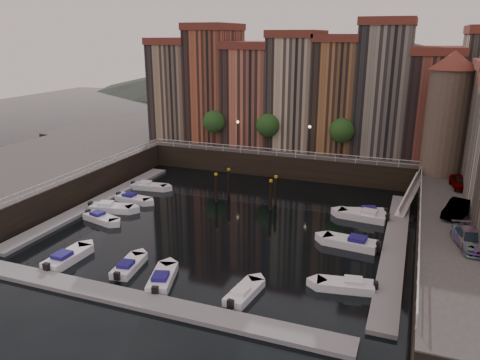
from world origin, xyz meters
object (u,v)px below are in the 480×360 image
at_px(boat_left_3, 133,199).
at_px(gangway, 411,192).
at_px(corner_tower, 448,112).
at_px(mooring_pilings, 247,190).
at_px(car_a, 460,183).
at_px(boat_left_1, 101,218).
at_px(boat_left_2, 111,208).
at_px(car_c, 470,240).
at_px(car_b, 458,209).

bearing_deg(boat_left_3, gangway, 22.96).
bearing_deg(corner_tower, mooring_pilings, -155.43).
height_order(gangway, mooring_pilings, gangway).
bearing_deg(mooring_pilings, car_a, 11.03).
xyz_separation_m(corner_tower, boat_left_1, (-32.53, -19.67, -9.86)).
height_order(corner_tower, boat_left_2, corner_tower).
distance_m(boat_left_2, boat_left_3, 3.51).
relative_size(corner_tower, boat_left_1, 3.11).
distance_m(boat_left_1, boat_left_2, 2.87).
bearing_deg(boat_left_2, boat_left_3, 68.67).
bearing_deg(gangway, car_c, -74.21).
xyz_separation_m(boat_left_2, car_c, (34.85, -3.35, 3.29)).
distance_m(boat_left_3, car_a, 35.68).
bearing_deg(boat_left_1, mooring_pilings, 54.75).
distance_m(corner_tower, boat_left_1, 39.27).
xyz_separation_m(car_a, car_c, (-0.20, -15.29, 0.02)).
xyz_separation_m(corner_tower, gangway, (-2.90, -4.50, -8.28)).
xyz_separation_m(boat_left_2, car_a, (35.04, 11.94, 3.28)).
relative_size(mooring_pilings, car_b, 1.60).
bearing_deg(car_c, gangway, 92.41).
xyz_separation_m(boat_left_3, car_c, (34.31, -6.82, 3.33)).
bearing_deg(car_a, boat_left_1, -165.85).
relative_size(mooring_pilings, car_a, 1.81).
distance_m(gangway, car_b, 10.18).
bearing_deg(corner_tower, car_b, -85.60).
distance_m(gangway, mooring_pilings, 17.97).
bearing_deg(boat_left_2, car_b, -7.19).
bearing_deg(mooring_pilings, boat_left_2, -149.62).
distance_m(car_a, car_c, 15.29).
bearing_deg(car_a, car_c, -99.81).
bearing_deg(boat_left_3, car_c, -4.95).
distance_m(gangway, car_c, 16.47).
height_order(mooring_pilings, boat_left_2, mooring_pilings).
bearing_deg(boat_left_2, boat_left_1, -87.10).
distance_m(boat_left_1, car_c, 34.25).
relative_size(mooring_pilings, car_c, 1.50).
xyz_separation_m(boat_left_1, car_a, (34.28, 14.71, 3.32)).
bearing_deg(boat_left_2, car_a, 6.30).
height_order(corner_tower, mooring_pilings, corner_tower).
bearing_deg(mooring_pilings, corner_tower, 24.57).
relative_size(corner_tower, boat_left_2, 2.74).
height_order(boat_left_3, car_c, car_c).
xyz_separation_m(boat_left_3, car_a, (34.51, 8.47, 3.31)).
height_order(mooring_pilings, car_c, car_c).
distance_m(boat_left_3, car_c, 35.14).
bearing_deg(boat_left_1, car_a, 37.68).
distance_m(mooring_pilings, boat_left_3, 13.26).
xyz_separation_m(gangway, boat_left_2, (-30.39, -12.41, -1.54)).
bearing_deg(car_b, car_a, 105.26).
bearing_deg(boat_left_1, boat_left_2, 119.88).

